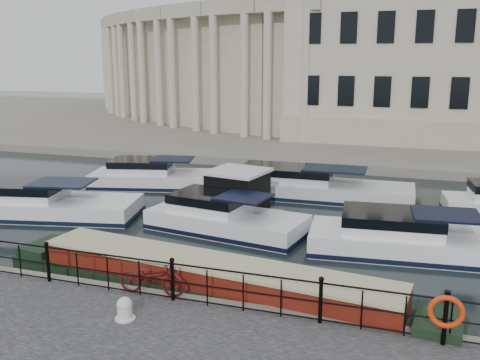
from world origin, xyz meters
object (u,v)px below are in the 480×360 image
Objects in this scene: bicycle at (152,277)px; narrowboat at (211,287)px; harbour_hut at (238,195)px; life_ring_post at (446,313)px; mooring_bollard at (125,309)px.

bicycle is 1.93m from narrowboat.
narrowboat is 3.77× the size of harbour_hut.
harbour_hut is (-8.30, 9.95, -0.42)m from life_ring_post.
harbour_hut reaches higher than life_ring_post.
mooring_bollard is 3.11m from narrowboat.
bicycle is 1.46× the size of life_ring_post.
narrowboat is (1.21, 1.33, -0.69)m from bicycle.
mooring_bollard is 11.13m from harbour_hut.
harbour_hut is (-1.94, 8.27, 0.59)m from narrowboat.
bicycle is at bearing 90.72° from mooring_bollard.
mooring_bollard is at bearing -171.30° from life_ring_post.
life_ring_post reaches higher than bicycle.
life_ring_post is at bearing -39.67° from harbour_hut.
bicycle is at bearing -75.10° from harbour_hut.
life_ring_post reaches higher than mooring_bollard.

